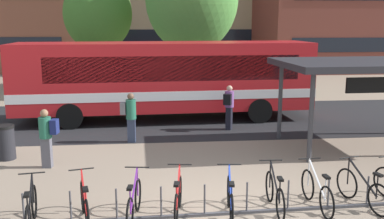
{
  "coord_description": "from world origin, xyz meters",
  "views": [
    {
      "loc": [
        -1.45,
        -8.55,
        3.98
      ],
      "look_at": [
        -0.25,
        3.99,
        1.43
      ],
      "focal_mm": 40.23,
      "sensor_mm": 36.0,
      "label": 1
    }
  ],
  "objects": [
    {
      "name": "ground",
      "position": [
        0.0,
        0.0,
        0.0
      ],
      "size": [
        200.0,
        200.0,
        0.0
      ],
      "primitive_type": "plane",
      "color": "gray"
    },
    {
      "name": "bus_lane_asphalt",
      "position": [
        0.0,
        9.09,
        0.0
      ],
      "size": [
        80.0,
        7.2,
        0.01
      ],
      "primitive_type": "cube",
      "color": "#232326",
      "rests_on": "ground"
    },
    {
      "name": "city_bus",
      "position": [
        -0.95,
        9.09,
        1.78
      ],
      "size": [
        12.12,
        3.1,
        3.2
      ],
      "rotation": [
        0.0,
        0.0,
        3.19
      ],
      "color": "red",
      "rests_on": "ground"
    },
    {
      "name": "bike_rack",
      "position": [
        -0.39,
        -0.21,
        0.1
      ],
      "size": [
        9.96,
        0.46,
        0.7
      ],
      "rotation": [
        0.0,
        0.0,
        0.04
      ],
      "color": "#47474C",
      "rests_on": "ground"
    },
    {
      "name": "parked_bicycle_black_1",
      "position": [
        -3.83,
        -0.46,
        0.38
      ],
      "size": [
        0.52,
        1.71,
        0.99
      ],
      "rotation": [
        0.0,
        0.0,
        1.72
      ],
      "color": "black",
      "rests_on": "ground"
    },
    {
      "name": "parked_bicycle_red_2",
      "position": [
        -2.83,
        -0.31,
        0.38
      ],
      "size": [
        0.59,
        1.69,
        0.99
      ],
      "rotation": [
        0.0,
        0.0,
        1.8
      ],
      "color": "black",
      "rests_on": "ground"
    },
    {
      "name": "parked_bicycle_purple_3",
      "position": [
        -1.84,
        -0.3,
        0.38
      ],
      "size": [
        0.52,
        1.72,
        0.99
      ],
      "rotation": [
        0.0,
        0.0,
        1.45
      ],
      "color": "black",
      "rests_on": "ground"
    },
    {
      "name": "parked_bicycle_red_4",
      "position": [
        -0.94,
        -0.2,
        0.38
      ],
      "size": [
        0.52,
        1.71,
        0.99
      ],
      "rotation": [
        0.0,
        0.0,
        1.43
      ],
      "color": "black",
      "rests_on": "ground"
    },
    {
      "name": "parked_bicycle_blue_5",
      "position": [
        0.14,
        -0.3,
        0.38
      ],
      "size": [
        0.52,
        1.72,
        0.99
      ],
      "rotation": [
        0.0,
        0.0,
        1.45
      ],
      "color": "black",
      "rests_on": "ground"
    },
    {
      "name": "parked_bicycle_black_6",
      "position": [
        1.14,
        -0.11,
        0.38
      ],
      "size": [
        0.52,
        1.72,
        0.99
      ],
      "rotation": [
        0.0,
        0.0,
        1.52
      ],
      "color": "black",
      "rests_on": "ground"
    },
    {
      "name": "parked_bicycle_white_7",
      "position": [
        2.08,
        -0.08,
        0.38
      ],
      "size": [
        0.52,
        1.72,
        0.99
      ],
      "rotation": [
        0.0,
        0.0,
        1.6
      ],
      "color": "black",
      "rests_on": "ground"
    },
    {
      "name": "parked_bicycle_black_8",
      "position": [
        3.12,
        -0.07,
        0.38
      ],
      "size": [
        0.61,
        1.68,
        0.99
      ],
      "rotation": [
        0.0,
        0.0,
        1.82
      ],
      "color": "black",
      "rests_on": "ground"
    },
    {
      "name": "transit_shelter",
      "position": [
        5.57,
        4.42,
        2.63
      ],
      "size": [
        5.99,
        3.68,
        2.8
      ],
      "rotation": [
        0.0,
        0.0,
        0.03
      ],
      "color": "#38383D",
      "rests_on": "ground"
    },
    {
      "name": "commuter_black_pack_0",
      "position": [
        1.44,
        7.08,
        0.97
      ],
      "size": [
        0.51,
        0.6,
        1.69
      ],
      "rotation": [
        0.0,
        0.0,
        1.11
      ],
      "color": "black",
      "rests_on": "ground"
    },
    {
      "name": "commuter_navy_pack_1",
      "position": [
        -4.35,
        3.28,
        0.96
      ],
      "size": [
        0.55,
        0.38,
        1.66
      ],
      "rotation": [
        0.0,
        0.0,
        3.02
      ],
      "color": "#565660",
      "rests_on": "ground"
    },
    {
      "name": "commuter_grey_pack_2",
      "position": [
        -2.18,
        5.7,
        0.96
      ],
      "size": [
        0.55,
        0.37,
        1.68
      ],
      "rotation": [
        0.0,
        0.0,
        6.19
      ],
      "color": "#2D3851",
      "rests_on": "ground"
    },
    {
      "name": "trash_bin",
      "position": [
        -5.77,
        4.16,
        0.52
      ],
      "size": [
        0.55,
        0.55,
        1.03
      ],
      "color": "#232328",
      "rests_on": "ground"
    },
    {
      "name": "street_tree_0",
      "position": [
        -4.59,
        18.49,
        4.5
      ],
      "size": [
        4.12,
        4.12,
        6.78
      ],
      "color": "brown",
      "rests_on": "ground"
    }
  ]
}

